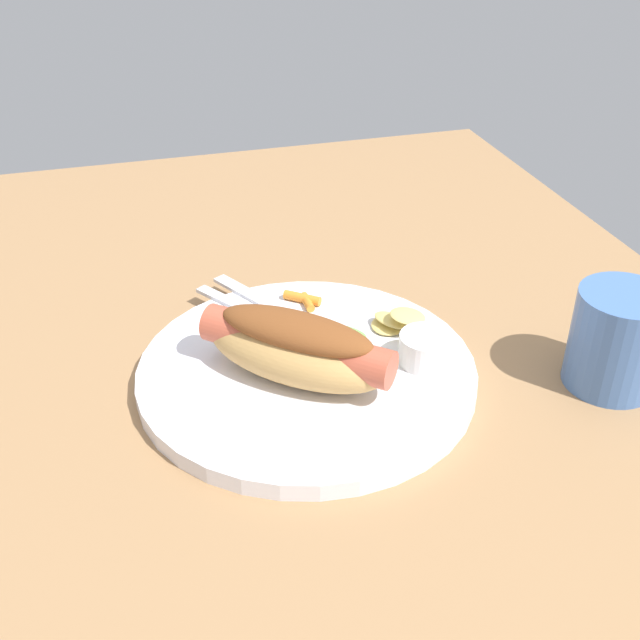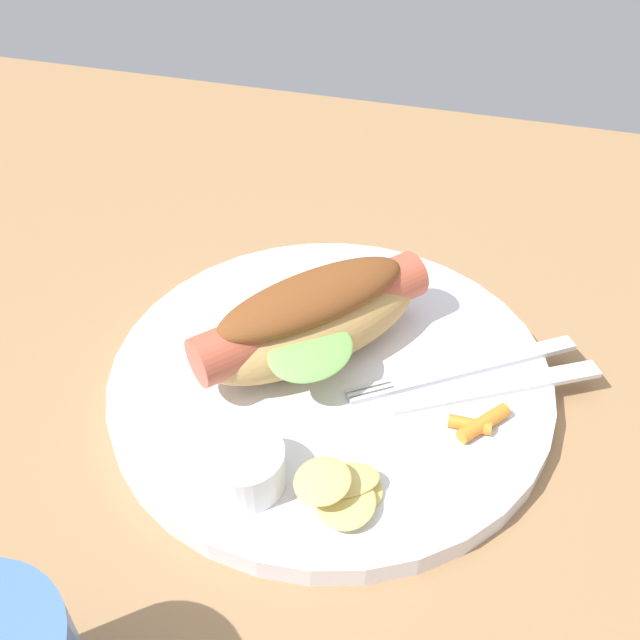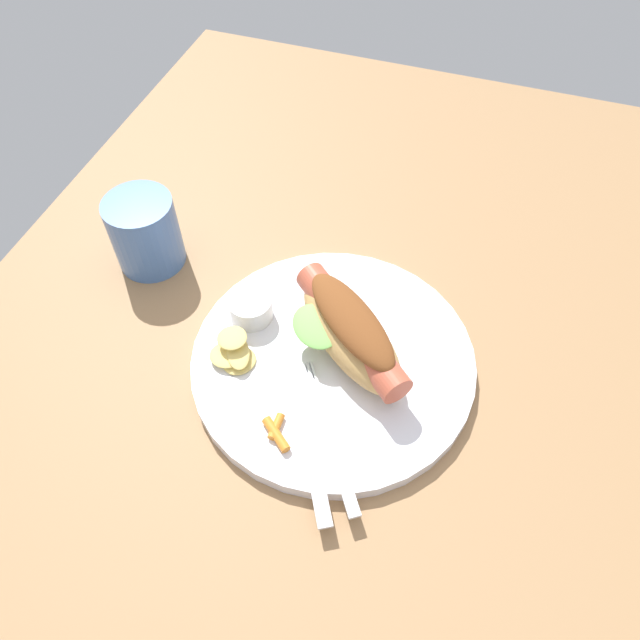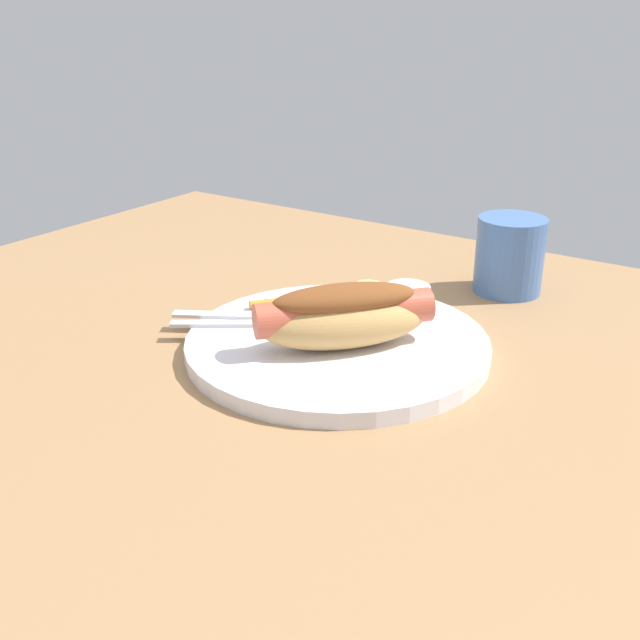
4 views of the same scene
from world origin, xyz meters
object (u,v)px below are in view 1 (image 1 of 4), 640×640
Objects in this scene: hot_dog at (296,347)px; chips_pile at (398,320)px; plate at (307,372)px; drinking_cup at (617,340)px; sauce_ramekin at (426,349)px; fork at (257,315)px; carrot_garnish at (304,299)px; knife at (260,304)px.

hot_dog is 2.70× the size of chips_pile.
plate is 10.64cm from chips_pile.
chips_pile is at bearing 55.21° from drinking_cup.
sauce_ramekin is at bearing 37.62° from hot_dog.
fork is at bearing 59.48° from drinking_cup.
carrot_garnish is 29.70cm from drinking_cup.
sauce_ramekin is at bearing -148.23° from carrot_garnish.
hot_dog is 1.81× the size of drinking_cup.
plate is at bearing -18.26° from fork.
carrot_garnish is (11.95, -3.85, -2.77)cm from hot_dog.
knife reaches higher than plate.
sauce_ramekin is 0.33× the size of fork.
chips_pile reaches higher than carrot_garnish.
knife is 33.69cm from drinking_cup.
hot_dog is 11.20cm from fork.
drinking_cup is (-18.88, -27.76, 2.79)cm from knife.
fork is at bearing 48.54° from sauce_ramekin.
drinking_cup is (-16.83, -28.54, 2.77)cm from fork.
drinking_cup is at bearing -124.79° from chips_pile.
fork is at bearing 103.69° from carrot_garnish.
fork is 2.20cm from knife.
sauce_ramekin is at bearing -102.74° from plate.
sauce_ramekin is at bearing -175.75° from chips_pile.
hot_dog is 27.97cm from drinking_cup.
drinking_cup reaches higher than sauce_ramekin.
chips_pile is (-5.70, -12.53, 0.73)cm from fork.
hot_dog reaches higher than plate.
plate is 10.83cm from sauce_ramekin.
drinking_cup reaches higher than hot_dog.
plate is 1.83× the size of hot_dog.
drinking_cup reaches higher than chips_pile.
chips_pile is at bearing 31.30° from fork.
carrot_garnish is at bearing 69.45° from fork.
sauce_ramekin is 0.79× the size of chips_pile.
knife is at bearing 79.35° from carrot_garnish.
hot_dog is at bearing 86.37° from sauce_ramekin.
plate is 27.32cm from drinking_cup.
knife is 4.40cm from carrot_garnish.
carrot_garnish is (10.35, -2.49, 1.26)cm from plate.
knife is 14.10cm from chips_pile.
plate is 3.32× the size of drinking_cup.
hot_dog reaches higher than carrot_garnish.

